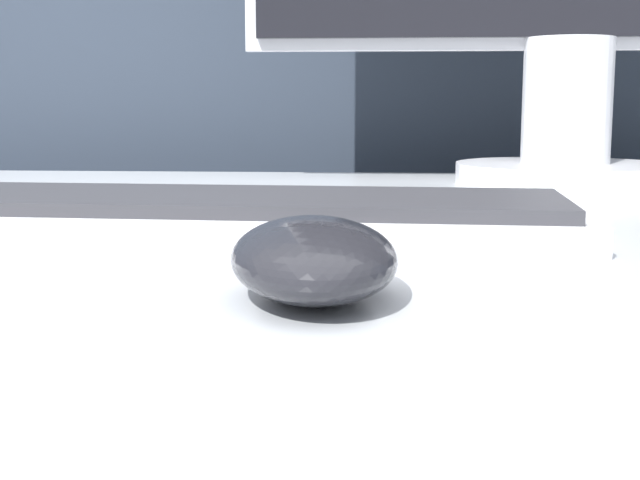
{
  "coord_description": "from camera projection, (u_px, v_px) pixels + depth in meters",
  "views": [
    {
      "loc": [
        -0.03,
        -0.52,
        0.84
      ],
      "look_at": [
        -0.06,
        -0.12,
        0.77
      ],
      "focal_mm": 50.0,
      "sensor_mm": 36.0,
      "label": 1
    }
  ],
  "objects": [
    {
      "name": "partition_panel",
      "position": [
        407.0,
        224.0,
        1.16
      ],
      "size": [
        5.0,
        0.03,
        1.36
      ],
      "color": "#333D4C",
      "rests_on": "ground_plane"
    },
    {
      "name": "computer_mouse_near",
      "position": [
        314.0,
        257.0,
        0.37
      ],
      "size": [
        0.08,
        0.13,
        0.03
      ],
      "rotation": [
        0.0,
        0.0,
        0.13
      ],
      "color": "#232328",
      "rests_on": "desk"
    },
    {
      "name": "keyboard",
      "position": [
        236.0,
        214.0,
        0.55
      ],
      "size": [
        0.43,
        0.16,
        0.02
      ],
      "rotation": [
        0.0,
        0.0,
        -0.05
      ],
      "color": "white",
      "rests_on": "desk"
    }
  ]
}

